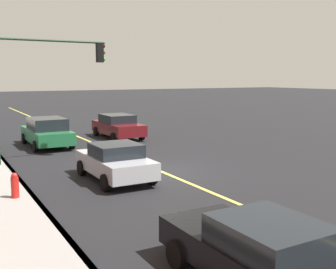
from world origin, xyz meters
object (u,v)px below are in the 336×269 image
at_px(car_black, 262,255).
at_px(traffic_light_mast, 41,74).
at_px(car_green, 47,132).
at_px(car_silver, 115,161).
at_px(car_maroon, 118,126).
at_px(fire_hydrant, 15,188).

height_order(car_black, traffic_light_mast, traffic_light_mast).
distance_m(car_green, traffic_light_mast, 5.70).
relative_size(car_green, car_silver, 1.20).
relative_size(car_black, car_maroon, 0.96).
relative_size(car_black, traffic_light_mast, 0.78).
height_order(car_black, fire_hydrant, car_black).
bearing_deg(car_green, fire_hydrant, 161.58).
xyz_separation_m(car_silver, car_maroon, (9.89, -4.22, 0.06)).
bearing_deg(fire_hydrant, car_maroon, -36.12).
distance_m(car_silver, fire_hydrant, 3.92).
height_order(car_black, car_silver, car_silver).
relative_size(car_green, car_maroon, 1.02).
bearing_deg(car_silver, car_black, 174.86).
bearing_deg(fire_hydrant, traffic_light_mast, -21.62).
distance_m(car_black, car_silver, 8.89).
relative_size(car_green, fire_hydrant, 5.08).
bearing_deg(fire_hydrant, car_silver, -74.33).
bearing_deg(car_maroon, car_silver, 156.88).
height_order(car_green, fire_hydrant, car_green).
relative_size(car_black, car_silver, 1.12).
distance_m(car_silver, car_maroon, 10.75).
xyz_separation_m(car_green, car_black, (-17.74, 0.34, -0.11)).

